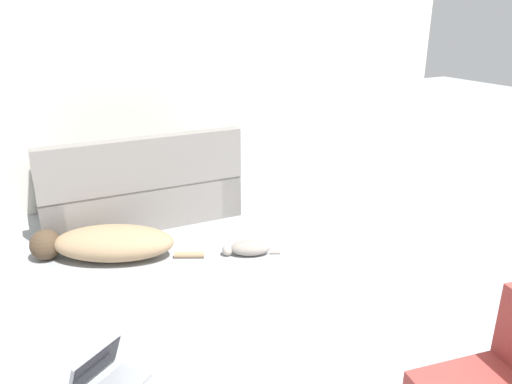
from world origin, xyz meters
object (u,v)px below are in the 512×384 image
object	(u,v)px
laptop_open	(104,374)
couch	(138,191)
dog	(106,243)
cat	(248,248)

from	to	relation	value
laptop_open	couch	bearing A→B (deg)	36.46
dog	laptop_open	size ratio (longest dim) A/B	2.94
dog	laptop_open	xyz separation A→B (m)	(-0.35, -1.50, -0.07)
cat	laptop_open	xyz separation A→B (m)	(-1.42, -1.00, 0.01)
cat	laptop_open	bearing A→B (deg)	60.03
dog	laptop_open	distance (m)	1.54
couch	dog	world-z (taller)	couch
couch	cat	size ratio (longest dim) A/B	3.98
couch	laptop_open	xyz separation A→B (m)	(-0.84, -2.22, -0.21)
dog	couch	bearing A→B (deg)	-96.30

